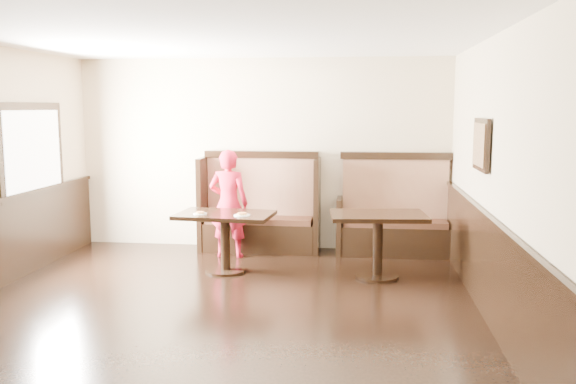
% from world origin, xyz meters
% --- Properties ---
extents(ground, '(7.00, 7.00, 0.00)m').
position_xyz_m(ground, '(0.00, 0.00, 0.00)').
color(ground, black).
rests_on(ground, ground).
extents(room_shell, '(7.00, 7.00, 7.00)m').
position_xyz_m(room_shell, '(-0.30, 0.28, 0.67)').
color(room_shell, '#C4B38E').
rests_on(room_shell, ground).
extents(booth_main, '(1.75, 0.72, 1.45)m').
position_xyz_m(booth_main, '(0.00, 3.30, 0.53)').
color(booth_main, black).
rests_on(booth_main, ground).
extents(booth_neighbor, '(1.65, 0.72, 1.45)m').
position_xyz_m(booth_neighbor, '(1.95, 3.29, 0.48)').
color(booth_neighbor, black).
rests_on(booth_neighbor, ground).
extents(table_main, '(1.25, 0.85, 0.76)m').
position_xyz_m(table_main, '(-0.25, 2.04, 0.58)').
color(table_main, black).
rests_on(table_main, ground).
extents(table_neighbor, '(1.22, 0.86, 0.80)m').
position_xyz_m(table_neighbor, '(1.68, 2.01, 0.60)').
color(table_neighbor, black).
rests_on(table_neighbor, ground).
extents(child, '(0.57, 0.39, 1.51)m').
position_xyz_m(child, '(-0.37, 2.82, 0.76)').
color(child, red).
rests_on(child, ground).
extents(pizza_plate_left, '(0.17, 0.17, 0.03)m').
position_xyz_m(pizza_plate_left, '(-0.54, 1.93, 0.77)').
color(pizza_plate_left, white).
rests_on(pizza_plate_left, table_main).
extents(pizza_plate_right, '(0.21, 0.21, 0.04)m').
position_xyz_m(pizza_plate_right, '(0.01, 1.88, 0.77)').
color(pizza_plate_right, white).
rests_on(pizza_plate_right, table_main).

